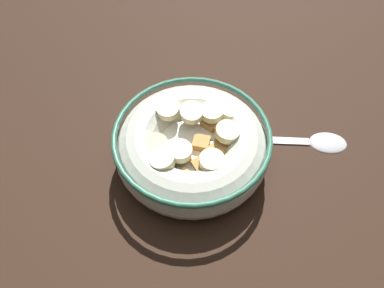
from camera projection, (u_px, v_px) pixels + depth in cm
name	position (u px, v px, depth cm)	size (l,w,h in cm)	color
ground_plane	(192.00, 163.00, 43.10)	(95.86, 95.86, 2.00)	#332116
cereal_bowl	(192.00, 145.00, 40.03)	(17.36, 17.36, 5.51)	beige
spoon	(314.00, 141.00, 43.37)	(14.77, 3.72, 0.80)	silver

